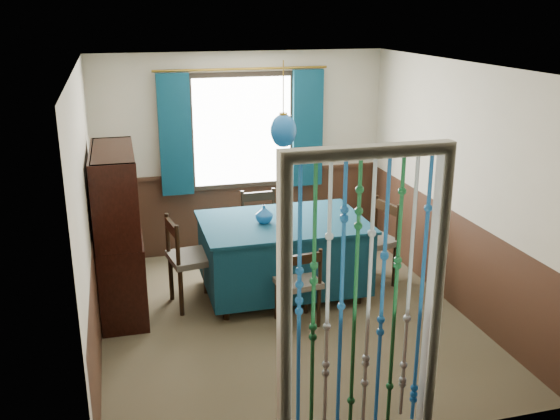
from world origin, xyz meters
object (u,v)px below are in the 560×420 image
object	(u,v)px
chair_right	(374,241)
vase_sideboard	(122,212)
chair_near	(299,283)
chair_left	(190,259)
chair_far	(262,229)
sideboard	(120,255)
vase_table	(264,215)
pendant_lamp	(283,130)
bowl_shelf	(122,206)
dining_table	(283,252)

from	to	relation	value
chair_right	vase_sideboard	world-z (taller)	vase_sideboard
chair_near	vase_sideboard	world-z (taller)	vase_sideboard
chair_near	chair_left	world-z (taller)	chair_left
chair_near	chair_far	world-z (taller)	chair_far
chair_left	sideboard	world-z (taller)	sideboard
chair_near	vase_table	bearing A→B (deg)	96.77
chair_far	sideboard	bearing A→B (deg)	18.96
chair_near	pendant_lamp	size ratio (longest dim) A/B	0.95
pendant_lamp	vase_sideboard	xyz separation A→B (m)	(-1.64, 0.45, -0.87)
chair_near	bowl_shelf	bearing A→B (deg)	153.05
dining_table	vase_sideboard	xyz separation A→B (m)	(-1.64, 0.45, 0.46)
vase_sideboard	chair_right	bearing A→B (deg)	-9.34
chair_near	sideboard	size ratio (longest dim) A/B	0.49
vase_table	vase_sideboard	distance (m)	1.50
chair_near	chair_right	bearing A→B (deg)	26.78
sideboard	vase_table	bearing A→B (deg)	-4.46
sideboard	vase_table	world-z (taller)	sideboard
dining_table	sideboard	xyz separation A→B (m)	(-1.70, 0.12, 0.11)
dining_table	vase_sideboard	distance (m)	1.76
chair_right	vase_table	size ratio (longest dim) A/B	5.43
dining_table	chair_near	distance (m)	0.72
pendant_lamp	chair_far	bearing A→B (deg)	94.34
chair_right	sideboard	size ratio (longest dim) A/B	0.57
chair_near	chair_left	bearing A→B (deg)	137.12
chair_left	chair_far	bearing A→B (deg)	119.62
chair_left	vase_table	bearing A→B (deg)	81.10
vase_table	sideboard	bearing A→B (deg)	175.00
chair_near	vase_sideboard	bearing A→B (deg)	137.08
chair_far	pendant_lamp	distance (m)	1.51
dining_table	vase_table	xyz separation A→B (m)	(-0.21, -0.01, 0.45)
pendant_lamp	bowl_shelf	distance (m)	1.76
pendant_lamp	bowl_shelf	xyz separation A→B (m)	(-1.64, -0.13, -0.63)
chair_near	dining_table	bearing A→B (deg)	80.08
chair_far	pendant_lamp	world-z (taller)	pendant_lamp
sideboard	vase_table	xyz separation A→B (m)	(1.49, -0.13, 0.34)
chair_right	sideboard	bearing A→B (deg)	73.83
pendant_lamp	vase_table	xyz separation A→B (m)	(-0.21, -0.01, -0.88)
chair_far	sideboard	size ratio (longest dim) A/B	0.56
chair_far	vase_table	bearing A→B (deg)	76.63
vase_table	chair_far	bearing A→B (deg)	78.54
chair_near	sideboard	world-z (taller)	sideboard
chair_right	pendant_lamp	size ratio (longest dim) A/B	1.11
chair_left	pendant_lamp	world-z (taller)	pendant_lamp
pendant_lamp	chair_near	bearing A→B (deg)	-93.18
dining_table	vase_table	size ratio (longest dim) A/B	9.87
pendant_lamp	vase_table	bearing A→B (deg)	-176.35
chair_right	pendant_lamp	distance (m)	1.67
chair_left	pendant_lamp	bearing A→B (deg)	81.87
chair_far	pendant_lamp	bearing A→B (deg)	92.42
chair_far	vase_sideboard	xyz separation A→B (m)	(-1.58, -0.29, 0.44)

